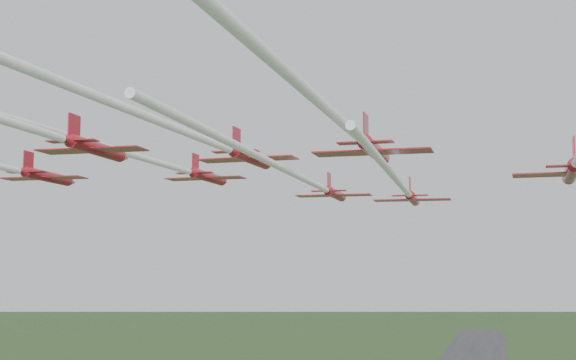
% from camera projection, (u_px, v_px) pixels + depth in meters
% --- Properties ---
extents(jet_lead, '(9.05, 63.83, 2.71)m').
position_uv_depth(jet_lead, '(305.00, 179.00, 81.32)').
color(jet_lead, '#A51724').
extents(jet_row2_left, '(9.12, 55.14, 2.73)m').
position_uv_depth(jet_row2_left, '(160.00, 163.00, 79.83)').
color(jet_row2_left, '#A51724').
extents(jet_row2_right, '(8.08, 50.10, 2.41)m').
position_uv_depth(jet_row2_right, '(403.00, 187.00, 73.63)').
color(jet_row2_right, '#A51724').
extents(jet_row3_mid, '(9.33, 60.05, 2.78)m').
position_uv_depth(jet_row3_mid, '(187.00, 132.00, 61.48)').
color(jet_row3_mid, '#A51724').
extents(jet_row4_left, '(8.55, 51.85, 2.56)m').
position_uv_depth(jet_row4_left, '(7.00, 121.00, 50.75)').
color(jet_row4_left, '#A51724').
extents(jet_row4_right, '(8.93, 64.71, 2.68)m').
position_uv_depth(jet_row4_right, '(326.00, 108.00, 44.84)').
color(jet_row4_right, '#A51724').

